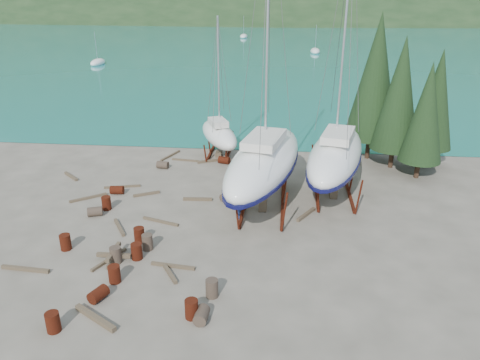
# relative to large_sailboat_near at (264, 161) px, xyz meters

# --- Properties ---
(ground) EXTENTS (600.00, 600.00, 0.00)m
(ground) POSITION_rel_large_sailboat_near_xyz_m (-2.92, -4.03, -3.06)
(ground) COLOR #575145
(ground) RESTS_ON ground
(bay_water) EXTENTS (700.00, 700.00, 0.00)m
(bay_water) POSITION_rel_large_sailboat_near_xyz_m (-2.92, 310.97, -3.06)
(bay_water) COLOR teal
(bay_water) RESTS_ON ground
(far_hill) EXTENTS (800.00, 360.00, 110.00)m
(far_hill) POSITION_rel_large_sailboat_near_xyz_m (-2.92, 315.97, -3.06)
(far_hill) COLOR black
(far_hill) RESTS_ON ground
(far_house_left) EXTENTS (6.60, 5.60, 5.60)m
(far_house_left) POSITION_rel_large_sailboat_near_xyz_m (-62.92, 185.97, -0.14)
(far_house_left) COLOR beige
(far_house_left) RESTS_ON ground
(far_house_center) EXTENTS (6.60, 5.60, 5.60)m
(far_house_center) POSITION_rel_large_sailboat_near_xyz_m (-22.92, 185.97, -0.14)
(far_house_center) COLOR beige
(far_house_center) RESTS_ON ground
(far_house_right) EXTENTS (6.60, 5.60, 5.60)m
(far_house_right) POSITION_rel_large_sailboat_near_xyz_m (27.08, 185.97, -0.14)
(far_house_right) COLOR beige
(far_house_right) RESTS_ON ground
(cypress_near_right) EXTENTS (3.60, 3.60, 10.00)m
(cypress_near_right) POSITION_rel_large_sailboat_near_xyz_m (9.58, 7.97, 2.73)
(cypress_near_right) COLOR black
(cypress_near_right) RESTS_ON ground
(cypress_mid_right) EXTENTS (3.06, 3.06, 8.50)m
(cypress_mid_right) POSITION_rel_large_sailboat_near_xyz_m (11.08, 5.97, 1.85)
(cypress_mid_right) COLOR black
(cypress_mid_right) RESTS_ON ground
(cypress_back_left) EXTENTS (4.14, 4.14, 11.50)m
(cypress_back_left) POSITION_rel_large_sailboat_near_xyz_m (8.08, 9.97, 3.60)
(cypress_back_left) COLOR black
(cypress_back_left) RESTS_ON ground
(cypress_far_right) EXTENTS (3.24, 3.24, 9.00)m
(cypress_far_right) POSITION_rel_large_sailboat_near_xyz_m (12.58, 8.97, 2.15)
(cypress_far_right) COLOR black
(cypress_far_right) RESTS_ON ground
(moored_boat_left) EXTENTS (2.00, 5.00, 6.05)m
(moored_boat_left) POSITION_rel_large_sailboat_near_xyz_m (-32.92, 55.97, -2.68)
(moored_boat_left) COLOR white
(moored_boat_left) RESTS_ON ground
(moored_boat_mid) EXTENTS (2.00, 5.00, 6.05)m
(moored_boat_mid) POSITION_rel_large_sailboat_near_xyz_m (7.08, 75.97, -2.68)
(moored_boat_mid) COLOR white
(moored_boat_mid) RESTS_ON ground
(moored_boat_far) EXTENTS (2.00, 5.00, 6.05)m
(moored_boat_far) POSITION_rel_large_sailboat_near_xyz_m (-10.92, 105.97, -2.68)
(moored_boat_far) COLOR white
(moored_boat_far) RESTS_ON ground
(large_sailboat_near) EXTENTS (6.01, 12.56, 19.04)m
(large_sailboat_near) POSITION_rel_large_sailboat_near_xyz_m (0.00, 0.00, 0.00)
(large_sailboat_near) COLOR white
(large_sailboat_near) RESTS_ON ground
(large_sailboat_far) EXTENTS (5.71, 11.45, 17.40)m
(large_sailboat_far) POSITION_rel_large_sailboat_near_xyz_m (4.63, 2.36, -0.22)
(large_sailboat_far) COLOR white
(large_sailboat_far) RESTS_ON ground
(small_sailboat_shore) EXTENTS (4.85, 7.23, 11.11)m
(small_sailboat_shore) POSITION_rel_large_sailboat_near_xyz_m (-4.20, 9.49, -1.23)
(small_sailboat_shore) COLOR white
(small_sailboat_shore) RESTS_ON ground
(worker) EXTENTS (0.47, 0.71, 1.93)m
(worker) POSITION_rel_large_sailboat_near_xyz_m (-1.36, -1.77, -2.10)
(worker) COLOR navy
(worker) RESTS_ON ground
(drum_0) EXTENTS (0.58, 0.58, 0.88)m
(drum_0) POSITION_rel_large_sailboat_near_xyz_m (-10.32, -6.48, -2.62)
(drum_0) COLOR #5E1F10
(drum_0) RESTS_ON ground
(drum_1) EXTENTS (0.62, 0.91, 0.58)m
(drum_1) POSITION_rel_large_sailboat_near_xyz_m (-2.02, -11.55, -2.77)
(drum_1) COLOR #2D2823
(drum_1) RESTS_ON ground
(drum_2) EXTENTS (0.91, 0.63, 0.58)m
(drum_2) POSITION_rel_large_sailboat_near_xyz_m (-10.06, 0.89, -2.77)
(drum_2) COLOR #5E1F10
(drum_2) RESTS_ON ground
(drum_3) EXTENTS (0.58, 0.58, 0.88)m
(drum_3) POSITION_rel_large_sailboat_near_xyz_m (-7.98, -12.76, -2.62)
(drum_3) COLOR #5E1F10
(drum_3) RESTS_ON ground
(drum_4) EXTENTS (1.00, 0.79, 0.58)m
(drum_4) POSITION_rel_large_sailboat_near_xyz_m (-3.53, 7.48, -2.77)
(drum_4) COLOR #5E1F10
(drum_4) RESTS_ON ground
(drum_5) EXTENTS (0.58, 0.58, 0.88)m
(drum_5) POSITION_rel_large_sailboat_near_xyz_m (-5.94, -6.04, -2.62)
(drum_5) COLOR #2D2823
(drum_5) RESTS_ON ground
(drum_6) EXTENTS (0.95, 1.05, 0.58)m
(drum_6) POSITION_rel_large_sailboat_near_xyz_m (-1.47, -0.60, -2.77)
(drum_6) COLOR #5E1F10
(drum_6) RESTS_ON ground
(drum_7) EXTENTS (0.58, 0.58, 0.88)m
(drum_7) POSITION_rel_large_sailboat_near_xyz_m (-2.48, -11.37, -2.62)
(drum_7) COLOR #5E1F10
(drum_7) RESTS_ON ground
(drum_8) EXTENTS (0.58, 0.58, 0.88)m
(drum_8) POSITION_rel_large_sailboat_near_xyz_m (-9.89, -1.52, -2.62)
(drum_8) COLOR #5E1F10
(drum_8) RESTS_ON ground
(drum_9) EXTENTS (0.95, 0.70, 0.58)m
(drum_9) POSITION_rel_large_sailboat_near_xyz_m (-8.16, 5.95, -2.77)
(drum_9) COLOR #2D2823
(drum_9) RESTS_ON ground
(drum_10) EXTENTS (0.58, 0.58, 0.88)m
(drum_10) POSITION_rel_large_sailboat_near_xyz_m (-6.22, -7.03, -2.62)
(drum_10) COLOR #5E1F10
(drum_10) RESTS_ON ground
(drum_11) EXTENTS (0.94, 1.05, 0.58)m
(drum_11) POSITION_rel_large_sailboat_near_xyz_m (-2.47, 0.61, -2.77)
(drum_11) COLOR #2D2823
(drum_11) RESTS_ON ground
(drum_12) EXTENTS (0.88, 1.04, 0.58)m
(drum_12) POSITION_rel_large_sailboat_near_xyz_m (-6.92, -10.56, -2.77)
(drum_12) COLOR #5E1F10
(drum_12) RESTS_ON ground
(drum_13) EXTENTS (0.58, 0.58, 0.88)m
(drum_13) POSITION_rel_large_sailboat_near_xyz_m (-6.66, -9.15, -2.62)
(drum_13) COLOR #5E1F10
(drum_13) RESTS_ON ground
(drum_14) EXTENTS (0.58, 0.58, 0.88)m
(drum_14) POSITION_rel_large_sailboat_near_xyz_m (-6.60, -5.33, -2.62)
(drum_14) COLOR #5E1F10
(drum_14) RESTS_ON ground
(drum_15) EXTENTS (1.02, 0.84, 0.58)m
(drum_15) POSITION_rel_large_sailboat_near_xyz_m (-10.29, -2.46, -2.77)
(drum_15) COLOR #2D2823
(drum_15) RESTS_ON ground
(drum_16) EXTENTS (0.58, 0.58, 0.88)m
(drum_16) POSITION_rel_large_sailboat_near_xyz_m (-7.19, -7.48, -2.62)
(drum_16) COLOR #2D2823
(drum_16) RESTS_ON ground
(drum_17) EXTENTS (0.58, 0.58, 0.88)m
(drum_17) POSITION_rel_large_sailboat_near_xyz_m (-1.84, -9.81, -2.62)
(drum_17) COLOR #2D2823
(drum_17) RESTS_ON ground
(timber_0) EXTENTS (2.28, 0.44, 0.14)m
(timber_0) POSITION_rel_large_sailboat_near_xyz_m (-6.74, 7.78, -2.99)
(timber_0) COLOR brown
(timber_0) RESTS_ON ground
(timber_1) EXTENTS (1.23, 1.86, 0.19)m
(timber_1) POSITION_rel_large_sailboat_near_xyz_m (2.71, -1.19, -2.97)
(timber_1) COLOR brown
(timber_1) RESTS_ON ground
(timber_2) EXTENTS (1.59, 1.47, 0.19)m
(timber_2) POSITION_rel_large_sailboat_near_xyz_m (-14.51, 3.45, -2.97)
(timber_2) COLOR brown
(timber_2) RESTS_ON ground
(timber_3) EXTENTS (1.15, 2.28, 0.15)m
(timber_3) POSITION_rel_large_sailboat_near_xyz_m (-7.62, -7.37, -2.99)
(timber_3) COLOR brown
(timber_3) RESTS_ON ground
(timber_4) EXTENTS (1.68, 1.00, 0.17)m
(timber_4) POSITION_rel_large_sailboat_near_xyz_m (-8.01, 0.89, -2.98)
(timber_4) COLOR brown
(timber_4) RESTS_ON ground
(timber_5) EXTENTS (2.33, 0.45, 0.16)m
(timber_5) POSITION_rel_large_sailboat_near_xyz_m (-4.18, -7.64, -2.98)
(timber_5) COLOR brown
(timber_5) RESTS_ON ground
(timber_6) EXTENTS (1.67, 0.91, 0.19)m
(timber_6) POSITION_rel_large_sailboat_near_xyz_m (-4.86, 7.67, -2.97)
(timber_6) COLOR brown
(timber_6) RESTS_ON ground
(timber_7) EXTENTS (1.06, 1.53, 0.17)m
(timber_7) POSITION_rel_large_sailboat_near_xyz_m (-4.16, -8.34, -2.98)
(timber_7) COLOR brown
(timber_7) RESTS_ON ground
(timber_8) EXTENTS (1.94, 0.31, 0.19)m
(timber_8) POSITION_rel_large_sailboat_near_xyz_m (-4.38, 0.38, -2.97)
(timber_8) COLOR brown
(timber_8) RESTS_ON ground
(timber_9) EXTENTS (1.11, 2.58, 0.15)m
(timber_9) POSITION_rel_large_sailboat_near_xyz_m (-8.23, 8.71, -2.99)
(timber_9) COLOR brown
(timber_9) RESTS_ON ground
(timber_11) EXTENTS (2.38, 0.93, 0.15)m
(timber_11) POSITION_rel_large_sailboat_near_xyz_m (-6.04, -2.94, -2.99)
(timber_11) COLOR brown
(timber_11) RESTS_ON ground
(timber_12) EXTENTS (1.29, 1.92, 0.17)m
(timber_12) POSITION_rel_large_sailboat_near_xyz_m (-8.26, -3.92, -2.98)
(timber_12) COLOR brown
(timber_12) RESTS_ON ground
(timber_14) EXTENTS (2.59, 0.37, 0.18)m
(timber_14) POSITION_rel_large_sailboat_near_xyz_m (-11.47, -8.66, -2.97)
(timber_14) COLOR brown
(timber_14) RESTS_ON ground
(timber_15) EXTENTS (2.47, 0.77, 0.15)m
(timber_15) POSITION_rel_large_sailboat_near_xyz_m (-10.07, 1.98, -2.99)
(timber_15) COLOR brown
(timber_15) RESTS_ON ground
(timber_16) EXTENTS (2.28, 1.53, 0.23)m
(timber_16) POSITION_rel_large_sailboat_near_xyz_m (-6.54, -11.94, -2.95)
(timber_16) COLOR brown
(timber_16) RESTS_ON ground
(timber_17) EXTENTS (2.08, 1.64, 0.16)m
(timber_17) POSITION_rel_large_sailboat_near_xyz_m (-11.72, -0.10, -2.98)
(timber_17) COLOR brown
(timber_17) RESTS_ON ground
(timber_pile_fore) EXTENTS (1.80, 1.80, 0.60)m
(timber_pile_fore) POSITION_rel_large_sailboat_near_xyz_m (-7.37, -7.30, -2.76)
(timber_pile_fore) COLOR brown
(timber_pile_fore) RESTS_ON ground
(timber_pile_aft) EXTENTS (1.80, 1.80, 0.60)m
(timber_pile_aft) POSITION_rel_large_sailboat_near_xyz_m (-1.23, 2.60, -2.76)
(timber_pile_aft) COLOR brown
(timber_pile_aft) RESTS_ON ground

